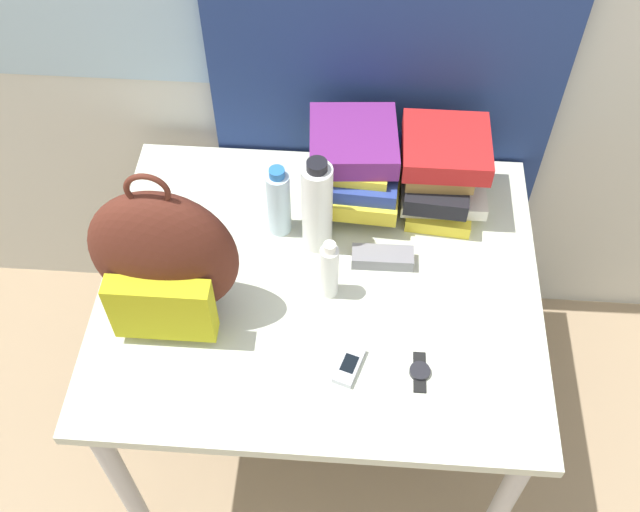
# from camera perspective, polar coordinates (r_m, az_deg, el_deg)

# --- Properties ---
(desk) EXTENTS (1.05, 0.88, 0.72)m
(desk) POSITION_cam_1_polar(r_m,az_deg,el_deg) (1.87, -0.00, -3.51)
(desk) COLOR beige
(desk) RESTS_ON ground_plane
(backpack) EXTENTS (0.32, 0.19, 0.44)m
(backpack) POSITION_cam_1_polar(r_m,az_deg,el_deg) (1.64, -11.80, -0.30)
(backpack) COLOR #512319
(backpack) RESTS_ON desk
(book_stack_left) EXTENTS (0.25, 0.28, 0.22)m
(book_stack_left) POSITION_cam_1_polar(r_m,az_deg,el_deg) (1.90, 2.75, 6.89)
(book_stack_left) COLOR black
(book_stack_left) RESTS_ON desk
(book_stack_center) EXTENTS (0.22, 0.28, 0.22)m
(book_stack_center) POSITION_cam_1_polar(r_m,az_deg,el_deg) (1.92, 9.23, 6.51)
(book_stack_center) COLOR yellow
(book_stack_center) RESTS_ON desk
(water_bottle) EXTENTS (0.06, 0.06, 0.21)m
(water_bottle) POSITION_cam_1_polar(r_m,az_deg,el_deg) (1.83, -3.17, 4.14)
(water_bottle) COLOR silver
(water_bottle) RESTS_ON desk
(sports_bottle) EXTENTS (0.07, 0.07, 0.28)m
(sports_bottle) POSITION_cam_1_polar(r_m,az_deg,el_deg) (1.77, -0.22, 3.79)
(sports_bottle) COLOR white
(sports_bottle) RESTS_ON desk
(sunscreen_bottle) EXTENTS (0.04, 0.04, 0.18)m
(sunscreen_bottle) POSITION_cam_1_polar(r_m,az_deg,el_deg) (1.72, 0.71, -1.10)
(sunscreen_bottle) COLOR white
(sunscreen_bottle) RESTS_ON desk
(cell_phone) EXTENTS (0.07, 0.11, 0.02)m
(cell_phone) POSITION_cam_1_polar(r_m,az_deg,el_deg) (1.67, 2.24, -8.32)
(cell_phone) COLOR #B7BCC6
(cell_phone) RESTS_ON desk
(sunglasses_case) EXTENTS (0.15, 0.06, 0.04)m
(sunglasses_case) POSITION_cam_1_polar(r_m,az_deg,el_deg) (1.83, 4.78, -0.12)
(sunglasses_case) COLOR gray
(sunglasses_case) RESTS_ON desk
(wristwatch) EXTENTS (0.05, 0.10, 0.01)m
(wristwatch) POSITION_cam_1_polar(r_m,az_deg,el_deg) (1.68, 7.60, -8.72)
(wristwatch) COLOR black
(wristwatch) RESTS_ON desk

